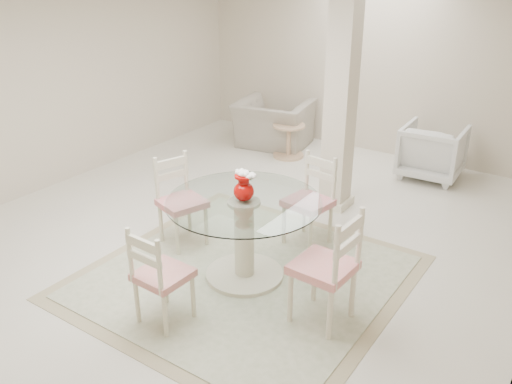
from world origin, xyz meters
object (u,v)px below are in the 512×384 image
Objects in this scene: side_table at (289,142)px; dining_chair_north at (312,194)px; red_vase at (244,187)px; recliner_taupe at (273,124)px; dining_table at (244,239)px; dining_chair_east at (332,261)px; armchair_white at (432,151)px; dining_chair_south at (157,270)px; dining_chair_west at (178,194)px; column at (341,101)px.

dining_chair_north is at bearing -53.69° from side_table.
red_vase reaches higher than recliner_taupe.
side_table is (-1.42, 3.18, -0.19)m from dining_table.
dining_chair_east is 1.44m from dining_chair_north.
red_vase is 0.35× the size of armchair_white.
red_vase is at bearing -92.16° from dining_chair_north.
dining_table is 3.49m from side_table.
dining_chair_south is at bearing 100.89° from recliner_taupe.
dining_chair_east is 4.16m from side_table.
recliner_taupe is (-1.90, 3.49, -0.06)m from dining_table.
dining_chair_south is 1.99× the size of side_table.
side_table is (-2.09, -0.43, -0.14)m from armchair_white.
armchair_white is at bearing -7.30° from dining_chair_west.
dining_table is at bearing -92.15° from dining_chair_north.
armchair_white is (0.49, 2.61, -0.20)m from dining_chair_north.
red_vase reaches higher than dining_chair_north.
dining_table is at bearing 108.43° from recliner_taupe.
dining_chair_east reaches higher than armchair_white.
dining_chair_north is (0.21, -1.00, -0.77)m from column.
recliner_taupe is (-1.90, 3.49, -0.61)m from red_vase.
dining_chair_west is 3.42m from recliner_taupe.
dining_chair_north is 3.25m from recliner_taupe.
dining_chair_south is at bearing -91.96° from dining_chair_north.
dining_chair_west is 1.45m from dining_chair_south.
dining_chair_east is at bearing 92.47° from armchair_white.
dining_chair_east is at bearing -142.98° from dining_chair_south.
column reaches higher than recliner_taupe.
dining_chair_east reaches higher than red_vase.
dining_chair_east is (1.04, -2.18, -0.73)m from column.
column is 2.62× the size of dining_chair_south.
dining_chair_west is 3.81m from armchair_white.
column is 2.20m from dining_chair_west.
dining_chair_east is at bearing -54.12° from side_table.
dining_table is 1.02m from dining_chair_south.
recliner_taupe reaches higher than side_table.
armchair_white is 1.61× the size of side_table.
dining_chair_north is at bearing 79.73° from dining_table.
column reaches higher than side_table.
side_table is (-1.24, 4.18, -0.30)m from dining_chair_south.
dining_chair_north reaches higher than recliner_taupe.
armchair_white is (0.69, 1.61, -0.97)m from column.
dining_chair_east is 1.09× the size of dining_chair_west.
dining_table is 2.81× the size of side_table.
dining_table is 3.67m from armchair_white.
red_vase reaches higher than dining_table.
dining_table is 1.03m from dining_chair_north.
dining_chair_north is 1.43m from dining_chair_west.
dining_table is at bearing -82.27° from dining_chair_west.
column reaches higher than dining_chair_east.
dining_chair_south is at bearing -99.89° from dining_table.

